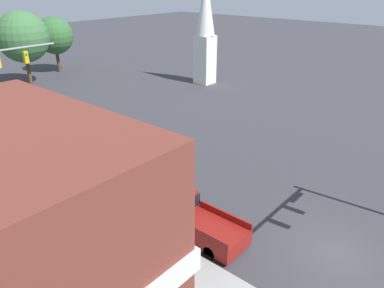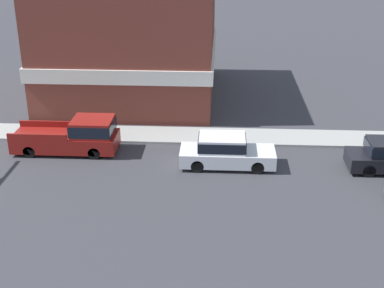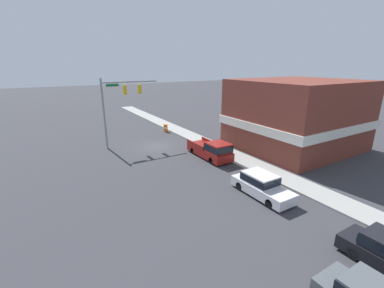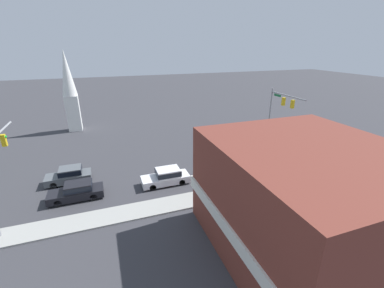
{
  "view_description": "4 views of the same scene",
  "coord_description": "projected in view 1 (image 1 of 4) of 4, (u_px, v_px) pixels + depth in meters",
  "views": [
    {
      "loc": [
        -15.41,
        -4.15,
        12.2
      ],
      "look_at": [
        0.84,
        9.79,
        2.66
      ],
      "focal_mm": 35.0,
      "sensor_mm": 36.0,
      "label": 1
    },
    {
      "loc": [
        23.25,
        14.52,
        12.06
      ],
      "look_at": [
        1.44,
        13.31,
        2.63
      ],
      "focal_mm": 50.0,
      "sensor_mm": 36.0,
      "label": 2
    },
    {
      "loc": [
        11.33,
        26.87,
        9.36
      ],
      "look_at": [
        -0.15,
        7.82,
        2.39
      ],
      "focal_mm": 24.0,
      "sensor_mm": 36.0,
      "label": 3
    },
    {
      "loc": [
        -24.83,
        20.24,
        13.5
      ],
      "look_at": [
        0.62,
        11.14,
        3.02
      ],
      "focal_mm": 24.0,
      "sensor_mm": 36.0,
      "label": 4
    }
  ],
  "objects": [
    {
      "name": "church_steeple",
      "position": [
        205.0,
        27.0,
        44.51
      ],
      "size": [
        2.26,
        2.26,
        12.97
      ],
      "color": "white",
      "rests_on": "ground"
    },
    {
      "name": "car_lead",
      "position": [
        109.0,
        161.0,
        25.27
      ],
      "size": [
        1.89,
        4.89,
        1.66
      ],
      "color": "black",
      "rests_on": "ground"
    },
    {
      "name": "car_oncoming",
      "position": [
        76.0,
        116.0,
        33.49
      ],
      "size": [
        1.87,
        4.44,
        1.64
      ],
      "rotation": [
        0.0,
        0.0,
        3.14
      ],
      "color": "black",
      "rests_on": "ground"
    },
    {
      "name": "backdrop_tree_right_mid",
      "position": [
        23.0,
        37.0,
        44.11
      ],
      "size": [
        5.98,
        5.98,
        8.77
      ],
      "color": "#4C3823",
      "rests_on": "ground"
    },
    {
      "name": "ground_plane",
      "position": [
        334.0,
        253.0,
        18.11
      ],
      "size": [
        200.0,
        200.0,
        0.0
      ],
      "primitive_type": "plane",
      "color": "#38383D"
    },
    {
      "name": "pickup_truck_parked",
      "position": [
        186.0,
        214.0,
        19.44
      ],
      "size": [
        2.07,
        5.67,
        1.93
      ],
      "color": "black",
      "rests_on": "ground"
    },
    {
      "name": "car_second_ahead",
      "position": [
        44.0,
        130.0,
        30.4
      ],
      "size": [
        1.83,
        4.84,
        1.62
      ],
      "color": "black",
      "rests_on": "ground"
    },
    {
      "name": "backdrop_tree_right_far",
      "position": [
        54.0,
        36.0,
        50.99
      ],
      "size": [
        5.0,
        5.0,
        7.46
      ],
      "color": "#4C3823",
      "rests_on": "ground"
    }
  ]
}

